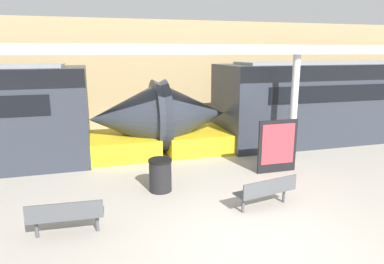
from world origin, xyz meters
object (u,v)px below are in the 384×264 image
at_px(train_left, 354,102).
at_px(bench_near, 267,190).
at_px(bench_far, 66,215).
at_px(poster_board, 277,146).
at_px(trash_bin, 160,175).
at_px(support_column_near, 294,109).

distance_m(train_left, bench_near, 8.79).
bearing_deg(bench_near, bench_far, 169.41).
height_order(train_left, bench_near, train_left).
bearing_deg(bench_far, bench_near, 3.45).
xyz_separation_m(train_left, bench_near, (-6.92, -5.33, -1.05)).
bearing_deg(poster_board, bench_far, -159.75).
relative_size(train_left, trash_bin, 19.68).
bearing_deg(poster_board, train_left, 30.29).
bearing_deg(trash_bin, bench_near, -38.51).
bearing_deg(bench_far, train_left, 28.63).
xyz_separation_m(trash_bin, support_column_near, (4.67, 1.27, 1.32)).
relative_size(bench_far, support_column_near, 0.42).
height_order(bench_far, support_column_near, support_column_near).
xyz_separation_m(train_left, trash_bin, (-9.08, -3.60, -1.08)).
height_order(trash_bin, support_column_near, support_column_near).
xyz_separation_m(train_left, bench_far, (-11.30, -5.33, -1.05)).
height_order(train_left, bench_far, train_left).
distance_m(poster_board, support_column_near, 1.60).
xyz_separation_m(bench_near, poster_board, (1.50, 2.17, 0.35)).
xyz_separation_m(bench_far, trash_bin, (2.22, 1.73, -0.03)).
bearing_deg(poster_board, bench_near, -124.78).
bearing_deg(bench_near, support_column_near, 39.40).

